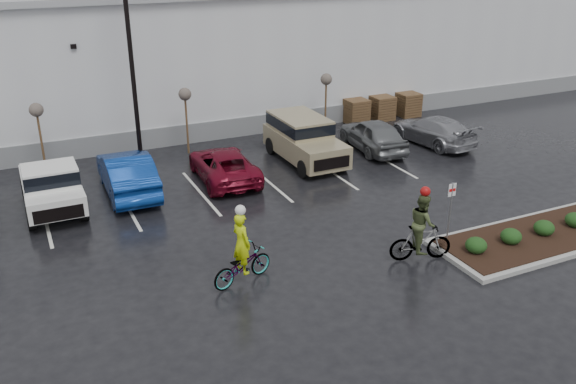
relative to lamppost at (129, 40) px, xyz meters
name	(u,v)px	position (x,y,z in m)	size (l,w,h in m)	color
ground	(354,269)	(4.00, -12.00, -5.69)	(120.00, 120.00, 0.00)	black
warehouse	(165,46)	(4.00, 9.99, -2.04)	(60.50, 15.50, 7.20)	silver
wooded_ridge	(101,15)	(4.00, 33.00, -2.69)	(80.00, 25.00, 6.00)	#23421B
lamppost	(129,40)	(0.00, 0.00, 0.00)	(0.50, 1.00, 9.22)	black
sapling_west	(37,114)	(-4.00, 1.00, -2.96)	(0.60, 0.60, 3.20)	#452C1B
sapling_mid	(185,98)	(2.50, 1.00, -2.96)	(0.60, 0.60, 3.20)	#452C1B
sapling_east	(326,83)	(10.00, 1.00, -2.96)	(0.60, 0.60, 3.20)	#452C1B
pallet_stack_a	(356,111)	(12.50, 2.00, -5.01)	(1.20, 1.20, 1.35)	#452C1B
pallet_stack_b	(382,108)	(14.20, 2.00, -5.01)	(1.20, 1.20, 1.35)	#452C1B
pallet_stack_c	(408,104)	(16.00, 2.00, -5.01)	(1.20, 1.20, 1.35)	#452C1B
curb_island	(542,237)	(11.00, -13.00, -5.61)	(8.00, 3.00, 0.15)	gray
mulch_bed	(543,234)	(11.00, -13.00, -5.52)	(7.60, 2.60, 0.04)	black
shrub_a	(476,245)	(8.00, -13.00, -5.27)	(0.70, 0.70, 0.52)	black
shrub_b	(511,236)	(9.50, -13.00, -5.27)	(0.70, 0.70, 0.52)	black
shrub_c	(544,228)	(11.00, -13.00, -5.27)	(0.70, 0.70, 0.52)	black
shrub_d	(575,220)	(12.50, -13.00, -5.27)	(0.70, 0.70, 0.52)	black
fire_lane_sign	(450,205)	(7.80, -11.80, -4.28)	(0.30, 0.05, 2.20)	gray
pickup_white	(50,183)	(-4.08, -2.85, -4.71)	(2.10, 5.20, 1.96)	white
car_blue	(127,173)	(-1.14, -2.71, -4.84)	(1.80, 5.16, 1.70)	navy
car_red	(224,165)	(2.89, -3.02, -5.01)	(2.23, 4.85, 1.35)	maroon
suv_tan	(305,141)	(7.05, -2.49, -4.66)	(2.20, 5.10, 2.06)	gray
car_grey	(373,135)	(10.80, -2.39, -4.90)	(1.86, 4.61, 1.57)	slate
car_far_silver	(433,130)	(14.06, -2.83, -4.98)	(1.98, 4.86, 1.41)	#95969C
cyclist_hivis	(242,259)	(0.53, -11.21, -4.91)	(2.22, 1.30, 2.55)	#3F3F44
cyclist_olive	(421,234)	(6.23, -12.37, -4.77)	(2.05, 1.13, 2.56)	#3F3F44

